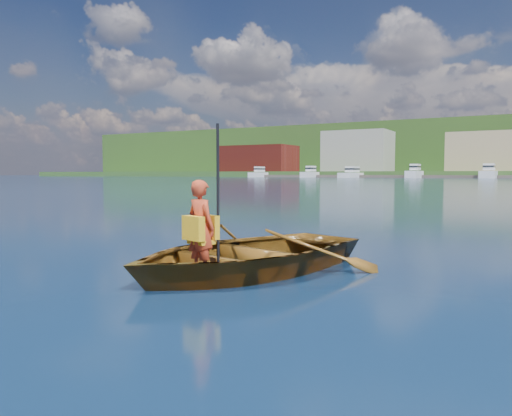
{
  "coord_description": "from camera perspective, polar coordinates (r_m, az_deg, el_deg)",
  "views": [
    {
      "loc": [
        4.17,
        -6.42,
        1.37
      ],
      "look_at": [
        0.86,
        -0.47,
        0.9
      ],
      "focal_mm": 35.0,
      "sensor_mm": 36.0,
      "label": 1
    }
  ],
  "objects": [
    {
      "name": "rowboat",
      "position": [
        6.98,
        -1.19,
        -5.28
      ],
      "size": [
        3.72,
        4.46,
        0.79
      ],
      "color": "brown",
      "rests_on": "ground"
    },
    {
      "name": "child_paddler",
      "position": [
        6.22,
        -6.28,
        -2.25
      ],
      "size": [
        0.5,
        0.41,
        1.88
      ],
      "color": "#C43C1F",
      "rests_on": "ground"
    },
    {
      "name": "marina_yachts",
      "position": [
        149.9,
        26.55,
        3.58
      ],
      "size": [
        145.92,
        13.91,
        4.31
      ],
      "color": "silver",
      "rests_on": "ground"
    },
    {
      "name": "waterfront_buildings",
      "position": [
        171.96,
        25.2,
        5.74
      ],
      "size": [
        202.0,
        16.0,
        14.0
      ],
      "color": "brown",
      "rests_on": "ground"
    },
    {
      "name": "ground",
      "position": [
        7.78,
        -3.86,
        -6.17
      ],
      "size": [
        600.0,
        600.0,
        0.0
      ],
      "color": "#152543",
      "rests_on": "ground"
    }
  ]
}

